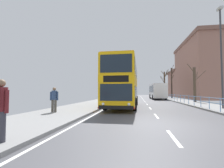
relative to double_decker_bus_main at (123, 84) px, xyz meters
The scene contains 11 objects.
ground 8.57m from the double_decker_bus_main, 77.57° to the right, with size 15.80×140.00×0.20m.
double_decker_bus_main is the anchor object (origin of this frame).
background_bus_far_lane 19.43m from the double_decker_bus_main, 73.76° to the left, with size 2.76×9.40×3.05m.
pedestrian_railing_far_kerb 7.77m from the double_decker_bus_main, 24.23° to the left, with size 0.05×24.24×0.95m.
pedestrian_with_backpack 7.19m from the double_decker_bus_main, 125.73° to the right, with size 0.55×0.58×1.66m.
street_lamp_far_side 8.83m from the double_decker_bus_main, ahead, with size 0.28×0.60×8.48m.
bare_tree_far_00 27.80m from the double_decker_bus_main, 72.83° to the left, with size 2.57×2.13×6.99m.
bare_tree_far_01 11.86m from the double_decker_bus_main, 39.96° to the left, with size 2.47×1.70×5.31m.
bare_tree_far_02 22.51m from the double_decker_bus_main, 67.07° to the left, with size 1.05×2.49×7.33m.
background_building_00 43.10m from the double_decker_bus_main, 63.78° to the left, with size 14.24×11.23×8.21m.
background_building_01 28.41m from the double_decker_bus_main, 53.61° to the left, with size 10.04×18.54×12.81m.
Camera 1 is at (-1.16, -7.87, 1.50)m, focal length 26.13 mm.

